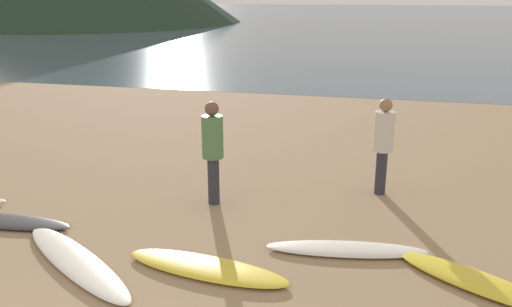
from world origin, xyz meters
name	(u,v)px	position (x,y,z in m)	size (l,w,h in m)	color
ground_plane	(251,137)	(0.00, 10.00, -0.10)	(120.00, 120.00, 0.20)	#997C5B
ocean_water	(363,17)	(0.00, 65.00, 0.00)	(140.00, 100.00, 0.01)	#475B6B
surfboard_1	(4,221)	(-2.34, 4.14, 0.04)	(2.15, 0.50, 0.07)	#333338
surfboard_2	(76,261)	(-0.60, 3.30, 0.04)	(2.64, 0.50, 0.09)	silver
surfboard_3	(206,268)	(1.06, 3.54, 0.05)	(2.17, 0.59, 0.09)	yellow
surfboard_4	(347,249)	(2.72, 4.45, 0.04)	(2.14, 0.47, 0.08)	silver
surfboard_5	(476,281)	(4.27, 3.98, 0.05)	(1.98, 0.53, 0.09)	yellow
person_0	(383,139)	(3.10, 6.72, 0.97)	(0.33, 0.33, 1.65)	#2D2D38
person_1	(213,145)	(0.48, 5.64, 1.00)	(0.34, 0.34, 1.69)	#2D2D38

